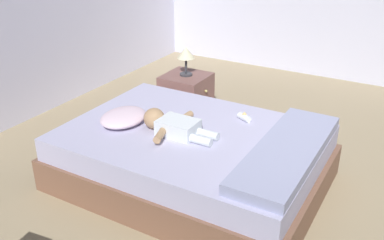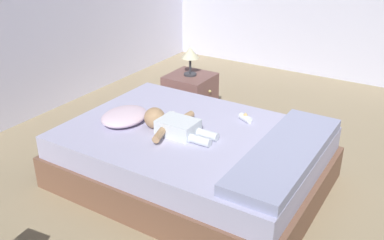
{
  "view_description": "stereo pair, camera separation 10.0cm",
  "coord_description": "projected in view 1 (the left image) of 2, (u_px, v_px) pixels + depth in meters",
  "views": [
    {
      "loc": [
        -2.7,
        -0.63,
        1.95
      ],
      "look_at": [
        -0.13,
        0.85,
        0.55
      ],
      "focal_mm": 40.42,
      "sensor_mm": 36.0,
      "label": 1
    },
    {
      "loc": [
        -2.65,
        -0.71,
        1.95
      ],
      "look_at": [
        -0.13,
        0.85,
        0.55
      ],
      "focal_mm": 40.42,
      "sensor_mm": 36.0,
      "label": 2
    }
  ],
  "objects": [
    {
      "name": "blanket",
      "position": [
        287.0,
        151.0,
        2.96
      ],
      "size": [
        1.3,
        0.4,
        0.08
      ],
      "color": "#989DC1",
      "rests_on": "bed"
    },
    {
      "name": "toothbrush",
      "position": [
        178.0,
        115.0,
        3.59
      ],
      "size": [
        0.03,
        0.15,
        0.02
      ],
      "color": "purple",
      "rests_on": "bed"
    },
    {
      "name": "pillow",
      "position": [
        123.0,
        117.0,
        3.44
      ],
      "size": [
        0.42,
        0.33,
        0.1
      ],
      "color": "silver",
      "rests_on": "bed"
    },
    {
      "name": "ground_plane",
      "position": [
        299.0,
        204.0,
        3.23
      ],
      "size": [
        8.0,
        8.0,
        0.0
      ],
      "primitive_type": "plane",
      "color": "#9C8967"
    },
    {
      "name": "nightstand",
      "position": [
        186.0,
        96.0,
        4.55
      ],
      "size": [
        0.44,
        0.47,
        0.46
      ],
      "color": "brown",
      "rests_on": "ground_plane"
    },
    {
      "name": "lamp",
      "position": [
        186.0,
        55.0,
        4.36
      ],
      "size": [
        0.18,
        0.18,
        0.3
      ],
      "color": "#333338",
      "rests_on": "nightstand"
    },
    {
      "name": "bed",
      "position": [
        192.0,
        157.0,
        3.42
      ],
      "size": [
        1.44,
        1.99,
        0.45
      ],
      "color": "brown",
      "rests_on": "ground_plane"
    },
    {
      "name": "baby",
      "position": [
        173.0,
        125.0,
        3.28
      ],
      "size": [
        0.53,
        0.61,
        0.17
      ],
      "color": "silver",
      "rests_on": "bed"
    },
    {
      "name": "baby_bottle",
      "position": [
        244.0,
        117.0,
        3.5
      ],
      "size": [
        0.1,
        0.13,
        0.08
      ],
      "color": "white",
      "rests_on": "bed"
    }
  ]
}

